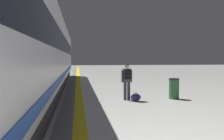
{
  "coord_description": "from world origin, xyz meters",
  "views": [
    {
      "loc": [
        -0.82,
        -0.24,
        1.81
      ],
      "look_at": [
        0.08,
        6.16,
        1.49
      ],
      "focal_mm": 39.58,
      "sensor_mm": 36.0,
      "label": 1
    }
  ],
  "objects_px": {
    "passenger_near": "(127,78)",
    "high_speed_train": "(21,40)",
    "waste_bin": "(174,88)",
    "duffel_bag_near": "(136,97)"
  },
  "relations": [
    {
      "from": "passenger_near",
      "to": "high_speed_train",
      "type": "bearing_deg",
      "value": -171.42
    },
    {
      "from": "high_speed_train",
      "to": "duffel_bag_near",
      "type": "xyz_separation_m",
      "value": [
        4.52,
        0.36,
        -2.35
      ]
    },
    {
      "from": "high_speed_train",
      "to": "duffel_bag_near",
      "type": "distance_m",
      "value": 5.11
    },
    {
      "from": "high_speed_train",
      "to": "duffel_bag_near",
      "type": "bearing_deg",
      "value": 4.52
    },
    {
      "from": "waste_bin",
      "to": "high_speed_train",
      "type": "bearing_deg",
      "value": -174.12
    },
    {
      "from": "high_speed_train",
      "to": "waste_bin",
      "type": "bearing_deg",
      "value": 5.88
    },
    {
      "from": "passenger_near",
      "to": "duffel_bag_near",
      "type": "height_order",
      "value": "passenger_near"
    },
    {
      "from": "passenger_near",
      "to": "waste_bin",
      "type": "bearing_deg",
      "value": 0.47
    },
    {
      "from": "waste_bin",
      "to": "duffel_bag_near",
      "type": "bearing_deg",
      "value": -170.74
    },
    {
      "from": "duffel_bag_near",
      "to": "waste_bin",
      "type": "bearing_deg",
      "value": 9.26
    }
  ]
}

